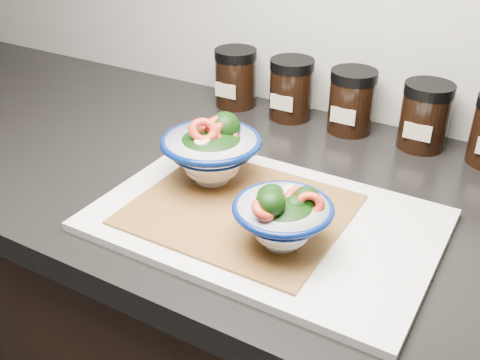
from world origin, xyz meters
The scene contains 9 objects.
countertop centered at (0.00, 1.45, 0.88)m, with size 3.50×0.60×0.04m, color black.
cutting_board centered at (0.03, 1.35, 0.91)m, with size 0.45×0.30×0.01m, color silver.
bamboo_mat centered at (0.00, 1.35, 0.91)m, with size 0.28×0.24×0.00m, color #A06A30.
bowl_left centered at (-0.08, 1.39, 0.96)m, with size 0.15×0.15×0.11m.
bowl_right centered at (0.08, 1.30, 0.95)m, with size 0.12×0.12×0.09m.
spice_jar_a centered at (-0.22, 1.69, 0.96)m, with size 0.08×0.08×0.11m.
spice_jar_b centered at (-0.10, 1.69, 0.96)m, with size 0.08×0.08×0.11m.
spice_jar_c centered at (0.02, 1.69, 0.96)m, with size 0.08×0.08×0.11m.
spice_jar_d centered at (0.15, 1.69, 0.96)m, with size 0.08×0.08×0.11m.
Camera 1 is at (0.32, 0.79, 1.33)m, focal length 42.00 mm.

